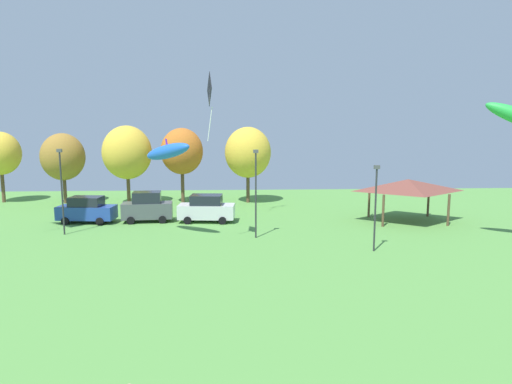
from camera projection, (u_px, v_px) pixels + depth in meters
The scene contains 14 objects.
kite_flying_2 at pixel (209, 91), 29.37m from camera, with size 0.42×2.18×4.45m.
kite_flying_5 at pixel (167, 152), 31.90m from camera, with size 4.06×3.69×1.82m.
parked_car_leftmost at pixel (87, 210), 38.00m from camera, with size 4.81×2.39×2.21m.
parked_car_second_from_left at pixel (147, 207), 38.36m from camera, with size 4.27×2.22×2.56m.
parked_car_third_from_left at pixel (206, 209), 38.32m from camera, with size 4.81×2.41×2.31m.
park_pavilion at pixel (408, 185), 38.31m from camera, with size 6.94×4.99×3.60m.
light_post_0 at pixel (376, 203), 29.11m from camera, with size 0.36×0.20×5.59m.
light_post_1 at pixel (62, 187), 33.52m from camera, with size 0.36×0.20×6.38m.
light_post_2 at pixel (256, 189), 32.55m from camera, with size 0.36×0.20×6.38m.
treeline_tree_0 at pixel (0, 153), 47.58m from camera, with size 4.10×4.10×7.43m.
treeline_tree_1 at pixel (63, 157), 47.10m from camera, with size 4.43×4.43×7.29m.
treeline_tree_2 at pixel (127, 153), 46.54m from camera, with size 4.98×4.98×8.06m.
treeline_tree_3 at pixel (182, 151), 47.14m from camera, with size 4.35×4.35×7.81m.
treeline_tree_4 at pixel (248, 153), 47.46m from camera, with size 4.81×4.81×7.92m.
Camera 1 is at (-0.88, 3.02, 8.09)m, focal length 32.00 mm.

